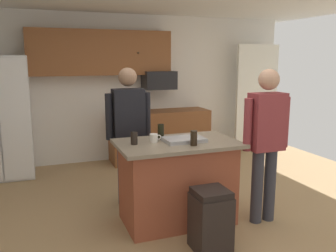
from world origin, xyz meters
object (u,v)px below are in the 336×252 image
(refrigerator, at_px, (1,118))
(microwave_over_range, at_px, (159,80))
(person_guest_by_door, at_px, (129,126))
(serving_tray, at_px, (184,140))
(mug_ceramic_white, at_px, (154,138))
(glass_pilsner, at_px, (194,138))
(trash_bin, at_px, (211,220))
(kitchen_island, at_px, (177,181))
(person_guest_left, at_px, (266,135))
(glass_stout_tall, at_px, (134,138))
(tumbler_amber, at_px, (161,132))

(refrigerator, relative_size, microwave_over_range, 3.35)
(person_guest_by_door, bearing_deg, serving_tray, 4.03)
(refrigerator, xyz_separation_m, microwave_over_range, (2.60, 0.12, 0.51))
(mug_ceramic_white, relative_size, glass_pilsner, 0.83)
(trash_bin, bearing_deg, person_guest_by_door, 107.41)
(glass_pilsner, bearing_deg, refrigerator, 128.03)
(mug_ceramic_white, bearing_deg, kitchen_island, -17.34)
(glass_pilsner, distance_m, trash_bin, 0.85)
(person_guest_left, height_order, glass_pilsner, person_guest_left)
(glass_stout_tall, xyz_separation_m, glass_pilsner, (0.57, -0.26, 0.01))
(tumbler_amber, bearing_deg, person_guest_left, -27.43)
(mug_ceramic_white, distance_m, glass_pilsner, 0.45)
(person_guest_by_door, distance_m, serving_tray, 0.85)
(kitchen_island, xyz_separation_m, serving_tray, (0.07, -0.01, 0.48))
(glass_stout_tall, bearing_deg, person_guest_by_door, 80.78)
(kitchen_island, xyz_separation_m, person_guest_left, (0.91, -0.34, 0.53))
(glass_stout_tall, bearing_deg, microwave_over_range, 65.37)
(person_guest_left, bearing_deg, refrigerator, -23.41)
(tumbler_amber, height_order, trash_bin, tumbler_amber)
(mug_ceramic_white, relative_size, serving_tray, 0.30)
(refrigerator, bearing_deg, person_guest_by_door, -46.98)
(glass_stout_tall, bearing_deg, kitchen_island, -5.79)
(mug_ceramic_white, bearing_deg, refrigerator, 126.24)
(microwave_over_range, bearing_deg, glass_stout_tall, -114.63)
(mug_ceramic_white, height_order, glass_stout_tall, glass_stout_tall)
(refrigerator, distance_m, tumbler_amber, 2.86)
(kitchen_island, xyz_separation_m, trash_bin, (0.07, -0.69, -0.17))
(person_guest_by_door, relative_size, glass_stout_tall, 12.44)
(refrigerator, distance_m, kitchen_island, 3.12)
(person_guest_left, relative_size, trash_bin, 2.82)
(kitchen_island, bearing_deg, person_guest_left, -20.32)
(tumbler_amber, bearing_deg, person_guest_by_door, 115.91)
(microwave_over_range, bearing_deg, person_guest_by_door, -119.53)
(microwave_over_range, height_order, serving_tray, microwave_over_range)
(kitchen_island, height_order, glass_stout_tall, glass_stout_tall)
(person_guest_left, height_order, person_guest_by_door, same)
(trash_bin, bearing_deg, glass_pilsner, 86.52)
(glass_stout_tall, distance_m, glass_pilsner, 0.63)
(kitchen_island, xyz_separation_m, glass_pilsner, (0.10, -0.22, 0.54))
(mug_ceramic_white, height_order, tumbler_amber, tumbler_amber)
(glass_stout_tall, bearing_deg, person_guest_left, -15.52)
(person_guest_left, height_order, serving_tray, person_guest_left)
(person_guest_by_door, height_order, tumbler_amber, person_guest_by_door)
(person_guest_left, relative_size, glass_pilsner, 10.85)
(serving_tray, bearing_deg, kitchen_island, 170.55)
(person_guest_left, relative_size, serving_tray, 3.91)
(glass_pilsner, relative_size, trash_bin, 0.26)
(kitchen_island, distance_m, mug_ceramic_white, 0.57)
(refrigerator, height_order, mug_ceramic_white, refrigerator)
(glass_pilsner, relative_size, serving_tray, 0.36)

